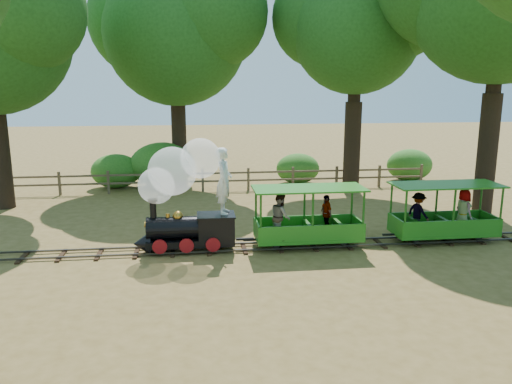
{
  "coord_description": "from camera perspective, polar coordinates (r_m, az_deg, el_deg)",
  "views": [
    {
      "loc": [
        -1.34,
        -13.44,
        4.58
      ],
      "look_at": [
        0.4,
        0.5,
        1.54
      ],
      "focal_mm": 35.0,
      "sensor_mm": 36.0,
      "label": 1
    }
  ],
  "objects": [
    {
      "name": "shrub_mid_w",
      "position": [
        23.06,
        -10.63,
        3.09
      ],
      "size": [
        2.93,
        2.25,
        2.03
      ],
      "primitive_type": "ellipsoid",
      "color": "#2D6B1E",
      "rests_on": "ground"
    },
    {
      "name": "fence",
      "position": [
        21.85,
        -3.49,
        1.62
      ],
      "size": [
        18.1,
        0.1,
        1.0
      ],
      "color": "brown",
      "rests_on": "ground"
    },
    {
      "name": "oak_nc",
      "position": [
        23.17,
        -9.26,
        18.22
      ],
      "size": [
        7.84,
        6.9,
        9.89
      ],
      "color": "#2D2116",
      "rests_on": "ground"
    },
    {
      "name": "carriage_rear",
      "position": [
        15.71,
        20.46,
        -2.65
      ],
      "size": [
        3.16,
        1.29,
        1.64
      ],
      "color": "#24791A",
      "rests_on": "track"
    },
    {
      "name": "carriage_front",
      "position": [
        14.27,
        5.41,
        -3.36
      ],
      "size": [
        3.16,
        1.31,
        1.64
      ],
      "color": "#24791A",
      "rests_on": "track"
    },
    {
      "name": "shrub_west",
      "position": [
        23.33,
        -15.72,
        2.32
      ],
      "size": [
        2.21,
        1.7,
        1.53
      ],
      "primitive_type": "ellipsoid",
      "color": "#2D6B1E",
      "rests_on": "ground"
    },
    {
      "name": "oak_ne",
      "position": [
        22.24,
        11.36,
        18.54
      ],
      "size": [
        6.82,
        6.0,
        9.6
      ],
      "color": "#2D2116",
      "rests_on": "ground"
    },
    {
      "name": "shrub_mid_e",
      "position": [
        23.57,
        4.8,
        2.69
      ],
      "size": [
        2.04,
        1.57,
        1.42
      ],
      "primitive_type": "ellipsoid",
      "color": "#2D6B1E",
      "rests_on": "ground"
    },
    {
      "name": "locomotive",
      "position": [
        13.8,
        -8.32,
        0.51
      ],
      "size": [
        2.81,
        1.32,
        3.23
      ],
      "color": "black",
      "rests_on": "ground"
    },
    {
      "name": "shrub_east",
      "position": [
        25.27,
        17.14,
        2.97
      ],
      "size": [
        2.21,
        1.7,
        1.53
      ],
      "primitive_type": "ellipsoid",
      "color": "#2D6B1E",
      "rests_on": "ground"
    },
    {
      "name": "track",
      "position": [
        14.24,
        -1.37,
        -6.28
      ],
      "size": [
        22.0,
        1.0,
        0.1
      ],
      "color": "#3F3D3A",
      "rests_on": "ground"
    },
    {
      "name": "ground",
      "position": [
        14.26,
        -1.37,
        -6.54
      ],
      "size": [
        90.0,
        90.0,
        0.0
      ],
      "primitive_type": "plane",
      "color": "olive",
      "rests_on": "ground"
    }
  ]
}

